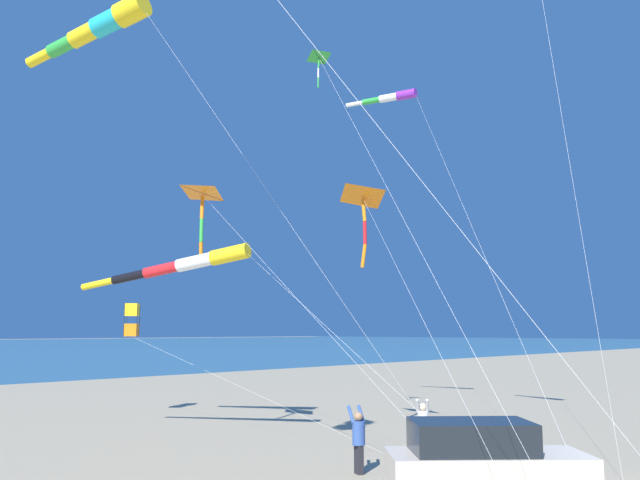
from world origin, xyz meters
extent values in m
cube|color=beige|center=(-3.41, -2.22, 0.75)|extent=(4.35, 4.35, 0.84)
cube|color=black|center=(-3.65, -2.47, 1.51)|extent=(2.97, 2.98, 0.68)
cube|color=#232328|center=(-7.69, -1.46, 0.38)|extent=(0.33, 0.25, 0.76)
cylinder|color=#335199|center=(-7.69, -1.46, 1.07)|extent=(0.45, 0.45, 0.63)
sphere|color=#A37551|center=(-7.69, -1.46, 1.50)|extent=(0.24, 0.24, 0.24)
cylinder|color=#335199|center=(-7.89, -1.54, 1.55)|extent=(0.39, 0.24, 0.48)
cylinder|color=#335199|center=(-7.77, -1.26, 1.55)|extent=(0.39, 0.24, 0.48)
cube|color=#232328|center=(-7.99, 2.02, 0.37)|extent=(0.27, 0.32, 0.73)
cylinder|color=silver|center=(-7.99, 2.02, 1.04)|extent=(0.46, 0.46, 0.61)
sphere|color=beige|center=(-7.99, 2.02, 1.45)|extent=(0.23, 0.23, 0.23)
cylinder|color=silver|center=(-7.78, 1.97, 1.49)|extent=(0.27, 0.36, 0.46)
cylinder|color=silver|center=(-8.04, 1.82, 1.49)|extent=(0.27, 0.36, 0.46)
pyramid|color=green|center=(-12.85, 2.50, 14.46)|extent=(0.94, 0.62, 0.37)
cylinder|color=black|center=(-12.85, 2.48, 14.42)|extent=(0.07, 0.73, 0.40)
cylinder|color=green|center=(-12.86, 2.46, 14.17)|extent=(0.10, 0.11, 0.41)
cylinder|color=white|center=(-12.84, 2.42, 13.76)|extent=(0.13, 0.14, 0.42)
cylinder|color=green|center=(-12.82, 2.40, 13.35)|extent=(0.07, 0.08, 0.41)
cylinder|color=white|center=(-6.77, -0.76, 7.19)|extent=(12.17, 6.49, 14.39)
pyramid|color=orange|center=(-15.14, -1.23, 8.87)|extent=(2.21, 1.79, 0.53)
cylinder|color=black|center=(-15.15, -1.25, 8.75)|extent=(0.54, 1.60, 0.45)
cylinder|color=orange|center=(-15.12, -1.28, 8.23)|extent=(0.25, 0.25, 0.88)
cylinder|color=green|center=(-15.05, -1.34, 7.37)|extent=(0.26, 0.24, 0.88)
cylinder|color=orange|center=(-15.05, -1.34, 6.50)|extent=(0.25, 0.25, 0.88)
cylinder|color=white|center=(-9.60, -1.40, 4.34)|extent=(11.10, 0.31, 8.69)
cube|color=yellow|center=(-23.15, 0.90, 4.75)|extent=(0.81, 0.81, 0.57)
cube|color=orange|center=(-23.15, 0.90, 3.84)|extent=(0.81, 0.81, 0.57)
cylinder|color=black|center=(-23.55, 0.89, 4.29)|extent=(0.02, 0.02, 1.49)
cylinder|color=black|center=(-23.13, 0.50, 4.29)|extent=(0.02, 0.02, 1.49)
cylinder|color=black|center=(-23.16, 1.31, 4.29)|extent=(0.02, 0.02, 1.49)
cylinder|color=black|center=(-22.74, 0.91, 4.29)|extent=(0.02, 0.02, 1.49)
cylinder|color=white|center=(-16.09, 1.15, 1.78)|extent=(14.12, 0.50, 3.55)
cylinder|color=yellow|center=(-13.87, -5.15, 13.92)|extent=(1.34, 1.11, 0.99)
cylinder|color=#1EB7C6|center=(-14.80, -5.46, 13.70)|extent=(1.28, 1.00, 0.89)
cylinder|color=yellow|center=(-15.72, -5.77, 13.47)|extent=(1.23, 0.89, 0.78)
cylinder|color=green|center=(-16.64, -6.08, 13.25)|extent=(1.17, 0.78, 0.68)
cylinder|color=yellow|center=(-17.56, -6.39, 13.03)|extent=(1.11, 0.67, 0.57)
cylinder|color=white|center=(-9.84, -1.97, 6.92)|extent=(7.16, 6.06, 13.84)
pyramid|color=orange|center=(-11.15, 3.10, 8.81)|extent=(2.06, 1.51, 0.76)
cylinder|color=black|center=(-11.16, 3.05, 8.71)|extent=(0.30, 1.49, 0.79)
cylinder|color=orange|center=(-11.12, 3.04, 8.20)|extent=(0.24, 0.17, 0.86)
cylinder|color=red|center=(-11.09, 3.06, 7.36)|extent=(0.22, 0.24, 0.85)
cylinder|color=orange|center=(-11.16, 3.06, 6.51)|extent=(0.27, 0.24, 0.86)
cylinder|color=white|center=(-5.97, -1.02, 4.32)|extent=(10.40, 8.15, 8.65)
cylinder|color=purple|center=(-13.57, 9.32, 14.91)|extent=(1.00, 0.63, 0.45)
cylinder|color=white|center=(-14.48, 9.13, 14.92)|extent=(0.98, 0.55, 0.37)
cylinder|color=green|center=(-15.38, 8.93, 14.93)|extent=(0.97, 0.47, 0.29)
cylinder|color=white|center=(-16.28, 8.74, 14.94)|extent=(0.95, 0.39, 0.21)
cylinder|color=white|center=(-7.30, 4.08, 7.40)|extent=(11.65, 10.69, 14.79)
cylinder|color=yellow|center=(-13.73, -1.09, 6.42)|extent=(1.55, 1.06, 0.75)
cylinder|color=white|center=(-14.99, -1.63, 6.20)|extent=(1.51, 0.99, 0.68)
cylinder|color=red|center=(-16.25, -2.16, 5.98)|extent=(1.47, 0.92, 0.61)
cylinder|color=black|center=(-17.51, -2.70, 5.76)|extent=(1.43, 0.84, 0.53)
cylinder|color=yellow|center=(-18.77, -3.23, 5.53)|extent=(1.39, 0.77, 0.46)
cylinder|color=white|center=(-7.85, -1.42, 3.20)|extent=(10.50, 1.20, 6.40)
cylinder|color=white|center=(-2.66, -7.41, 7.59)|extent=(9.51, 5.51, 15.18)
cylinder|color=white|center=(-3.34, 2.73, 9.19)|extent=(2.29, 0.59, 18.37)
camera|label=1|loc=(4.21, -15.71, 3.82)|focal=37.51mm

